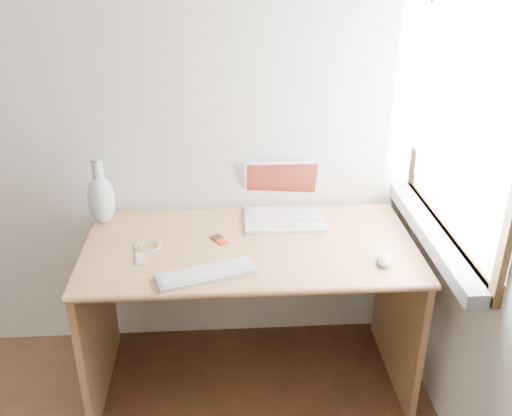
{
  "coord_description": "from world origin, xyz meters",
  "views": [
    {
      "loc": [
        0.84,
        -0.69,
        1.91
      ],
      "look_at": [
        0.97,
        1.35,
        0.91
      ],
      "focal_mm": 40.0,
      "sensor_mm": 36.0,
      "label": 1
    }
  ],
  "objects": [
    {
      "name": "cable_coil",
      "position": [
        0.53,
        1.38,
        0.73
      ],
      "size": [
        0.14,
        0.14,
        0.01
      ],
      "primitive_type": "torus",
      "rotation": [
        0.0,
        0.0,
        0.4
      ],
      "color": "silver",
      "rests_on": "desk"
    },
    {
      "name": "back_wall",
      "position": [
        0.0,
        1.75,
        1.3
      ],
      "size": [
        3.5,
        0.04,
        2.6
      ],
      "primitive_type": "cube",
      "color": "white",
      "rests_on": "floor"
    },
    {
      "name": "window",
      "position": [
        1.72,
        1.3,
        1.28
      ],
      "size": [
        0.11,
        0.99,
        1.1
      ],
      "color": "white",
      "rests_on": "right_wall"
    },
    {
      "name": "vase",
      "position": [
        0.31,
        1.61,
        0.85
      ],
      "size": [
        0.12,
        0.12,
        0.31
      ],
      "color": "silver",
      "rests_on": "desk"
    },
    {
      "name": "laptop",
      "position": [
        1.11,
        1.62,
        0.78
      ],
      "size": [
        0.35,
        0.3,
        0.24
      ],
      "rotation": [
        0.0,
        0.0,
        -0.02
      ],
      "color": "white",
      "rests_on": "desk"
    },
    {
      "name": "ipod",
      "position": [
        0.82,
        1.42,
        0.73
      ],
      "size": [
        0.08,
        0.1,
        0.01
      ],
      "rotation": [
        0.0,
        0.0,
        0.53
      ],
      "color": "red",
      "rests_on": "desk"
    },
    {
      "name": "desk",
      "position": [
        0.95,
        1.46,
        0.52
      ],
      "size": [
        1.38,
        0.69,
        0.73
      ],
      "color": "tan",
      "rests_on": "floor"
    },
    {
      "name": "external_keyboard",
      "position": [
        0.77,
        1.14,
        0.74
      ],
      "size": [
        0.39,
        0.22,
        0.02
      ],
      "rotation": [
        0.0,
        0.0,
        0.31
      ],
      "color": "silver",
      "rests_on": "desk"
    },
    {
      "name": "remote",
      "position": [
        0.51,
        1.28,
        0.73
      ],
      "size": [
        0.05,
        0.09,
        0.01
      ],
      "primitive_type": "cube",
      "rotation": [
        0.0,
        0.0,
        0.2
      ],
      "color": "silver",
      "rests_on": "desk"
    },
    {
      "name": "mouse",
      "position": [
        1.47,
        1.19,
        0.75
      ],
      "size": [
        0.09,
        0.12,
        0.04
      ],
      "primitive_type": "ellipsoid",
      "rotation": [
        0.0,
        0.0,
        -0.37
      ],
      "color": "white",
      "rests_on": "desk"
    }
  ]
}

